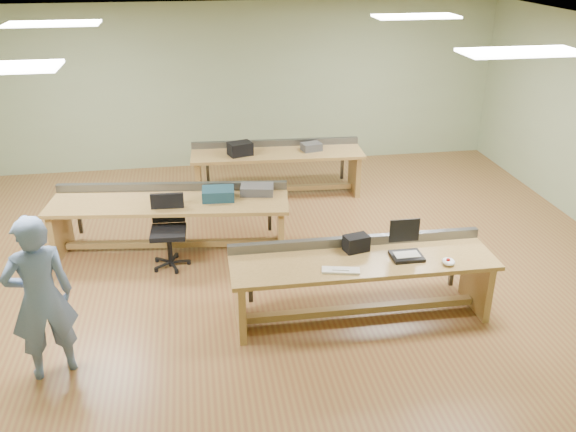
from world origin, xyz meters
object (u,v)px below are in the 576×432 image
at_px(workbench_mid, 170,212).
at_px(parts_bin_teal, 218,194).
at_px(workbench_back, 277,162).
at_px(camera_bag, 356,243).
at_px(parts_bin_grey, 257,190).
at_px(person, 40,298).
at_px(mug, 161,198).
at_px(drinks_can, 164,201).
at_px(laptop_base, 407,256).
at_px(task_chair, 169,241).
at_px(workbench_front, 362,273).

distance_m(workbench_mid, parts_bin_teal, 0.72).
distance_m(workbench_mid, workbench_back, 2.50).
bearing_deg(camera_bag, parts_bin_grey, 103.45).
height_order(person, mug, person).
height_order(person, drinks_can, person).
bearing_deg(laptop_base, parts_bin_grey, 124.20).
distance_m(workbench_mid, task_chair, 0.49).
relative_size(workbench_back, camera_bag, 10.51).
distance_m(workbench_front, camera_bag, 0.34).
relative_size(workbench_mid, camera_bag, 12.07).
distance_m(workbench_mid, mug, 0.26).
relative_size(workbench_front, workbench_back, 1.03).
height_order(person, camera_bag, person).
bearing_deg(person, drinks_can, -136.74).
height_order(workbench_mid, laptop_base, workbench_mid).
xyz_separation_m(workbench_back, person, (-2.91, -4.30, 0.31)).
xyz_separation_m(laptop_base, parts_bin_grey, (-1.44, 2.11, 0.04)).
relative_size(task_chair, mug, 7.76).
relative_size(camera_bag, task_chair, 0.29).
bearing_deg(person, task_chair, -140.56).
distance_m(workbench_front, workbench_back, 3.84).
xyz_separation_m(workbench_back, drinks_can, (-1.81, -1.95, 0.25)).
relative_size(laptop_base, camera_bag, 1.26).
distance_m(workbench_back, laptop_base, 3.99).
distance_m(laptop_base, drinks_can, 3.33).
xyz_separation_m(workbench_front, parts_bin_grey, (-0.95, 2.04, 0.25)).
height_order(workbench_mid, parts_bin_grey, parts_bin_grey).
xyz_separation_m(workbench_front, workbench_mid, (-2.15, 2.02, 0.01)).
height_order(workbench_mid, mug, workbench_mid).
bearing_deg(person, workbench_mid, -136.56).
bearing_deg(person, workbench_front, 166.78).
height_order(camera_bag, task_chair, task_chair).
relative_size(person, camera_bag, 6.33).
xyz_separation_m(task_chair, mug, (-0.08, 0.42, 0.45)).
relative_size(workbench_mid, drinks_can, 27.54).
xyz_separation_m(person, task_chair, (1.14, 2.07, -0.52)).
distance_m(workbench_back, parts_bin_teal, 2.18).
bearing_deg(parts_bin_grey, laptop_base, -55.79).
height_order(task_chair, drinks_can, task_chair).
bearing_deg(task_chair, workbench_front, -33.33).
distance_m(laptop_base, parts_bin_grey, 2.56).
bearing_deg(workbench_back, drinks_can, -129.92).
bearing_deg(task_chair, parts_bin_grey, 23.30).
bearing_deg(camera_bag, laptop_base, -39.61).
bearing_deg(laptop_base, workbench_mid, 141.65).
distance_m(workbench_front, mug, 3.02).
bearing_deg(parts_bin_teal, workbench_back, 59.95).
bearing_deg(workbench_front, mug, 139.04).
distance_m(task_chair, parts_bin_teal, 0.91).
distance_m(person, task_chair, 2.42).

